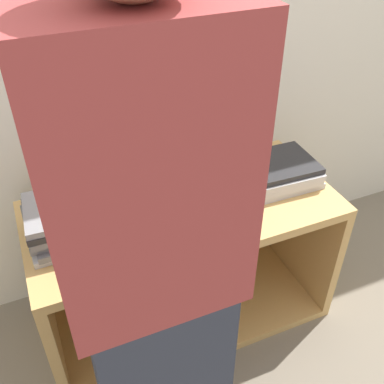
{
  "coord_description": "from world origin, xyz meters",
  "views": [
    {
      "loc": [
        -0.47,
        -0.92,
        1.62
      ],
      "look_at": [
        0.0,
        0.19,
        0.71
      ],
      "focal_mm": 42.0,
      "sensor_mm": 36.0,
      "label": 1
    }
  ],
  "objects_px": {
    "laptop_stack_left": "(80,217)",
    "laptop_stack_right": "(272,174)",
    "laptop_open": "(178,188)",
    "person": "(154,282)"
  },
  "relations": [
    {
      "from": "laptop_stack_left",
      "to": "laptop_stack_right",
      "type": "distance_m",
      "value": 0.74
    },
    {
      "from": "laptop_stack_left",
      "to": "laptop_stack_right",
      "type": "xyz_separation_m",
      "value": [
        0.74,
        -0.0,
        -0.02
      ]
    },
    {
      "from": "laptop_stack_left",
      "to": "laptop_stack_right",
      "type": "relative_size",
      "value": 1.0
    },
    {
      "from": "laptop_open",
      "to": "person",
      "type": "xyz_separation_m",
      "value": [
        -0.28,
        -0.57,
        0.2
      ]
    },
    {
      "from": "laptop_open",
      "to": "laptop_stack_right",
      "type": "distance_m",
      "value": 0.37
    },
    {
      "from": "laptop_stack_right",
      "to": "person",
      "type": "xyz_separation_m",
      "value": [
        -0.65,
        -0.51,
        0.2
      ]
    },
    {
      "from": "laptop_stack_left",
      "to": "laptop_open",
      "type": "bearing_deg",
      "value": 8.17
    },
    {
      "from": "laptop_stack_right",
      "to": "person",
      "type": "distance_m",
      "value": 0.85
    },
    {
      "from": "laptop_open",
      "to": "laptop_stack_left",
      "type": "relative_size",
      "value": 0.94
    },
    {
      "from": "laptop_stack_right",
      "to": "person",
      "type": "relative_size",
      "value": 0.21
    }
  ]
}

